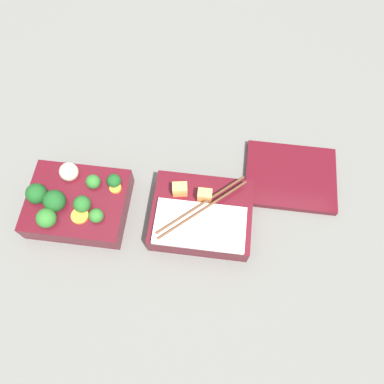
# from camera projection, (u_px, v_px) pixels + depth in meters

# --- Properties ---
(ground_plane) EXTENTS (3.00, 3.00, 0.00)m
(ground_plane) POSITION_uv_depth(u_px,v_px,m) (135.00, 209.00, 0.78)
(ground_plane) COLOR slate
(bento_tray_vegetable) EXTENTS (0.20, 0.16, 0.08)m
(bento_tray_vegetable) POSITION_uv_depth(u_px,v_px,m) (76.00, 202.00, 0.75)
(bento_tray_vegetable) COLOR #510F19
(bento_tray_vegetable) RESTS_ON ground_plane
(bento_tray_rice) EXTENTS (0.20, 0.16, 0.08)m
(bento_tray_rice) POSITION_uv_depth(u_px,v_px,m) (201.00, 216.00, 0.74)
(bento_tray_rice) COLOR #510F19
(bento_tray_rice) RESTS_ON ground_plane
(bento_lid) EXTENTS (0.19, 0.15, 0.02)m
(bento_lid) POSITION_uv_depth(u_px,v_px,m) (290.00, 177.00, 0.80)
(bento_lid) COLOR #510F19
(bento_lid) RESTS_ON ground_plane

